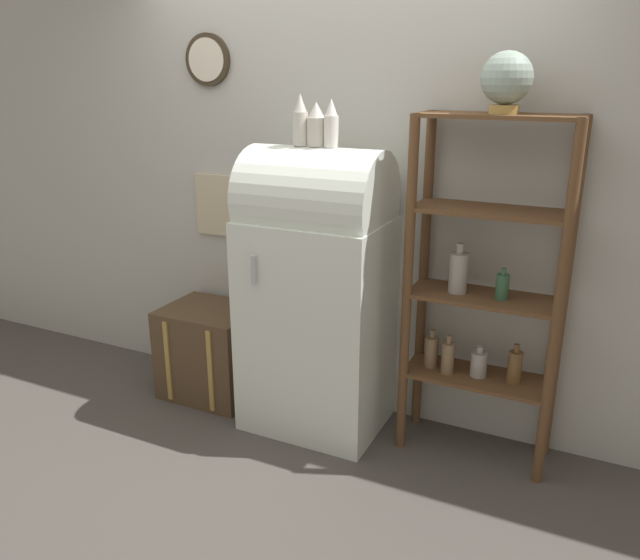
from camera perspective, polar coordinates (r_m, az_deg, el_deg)
name	(u,v)px	position (r m, az deg, el deg)	size (l,w,h in m)	color
ground_plane	(296,442)	(3.56, -2.22, -14.62)	(12.00, 12.00, 0.00)	#4C4742
wall_back	(340,183)	(3.55, 1.82, 8.88)	(7.00, 0.09, 2.70)	#B7B7AD
refrigerator	(316,289)	(3.41, -0.33, -0.87)	(0.75, 0.61, 1.58)	silver
suitcase_trunk	(212,351)	(3.98, -9.88, -6.45)	(0.57, 0.47, 0.57)	brown
shelf_unit	(484,283)	(3.20, 14.73, -0.24)	(0.77, 0.33, 1.76)	brown
globe	(507,79)	(3.01, 16.70, 17.16)	(0.23, 0.23, 0.27)	#AD8942
vase_left	(300,122)	(3.26, -1.81, 14.27)	(0.08, 0.08, 0.26)	beige
vase_center	(316,126)	(3.24, -0.34, 13.92)	(0.10, 0.10, 0.22)	beige
vase_right	(331,125)	(3.20, 1.04, 14.01)	(0.07, 0.07, 0.24)	white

